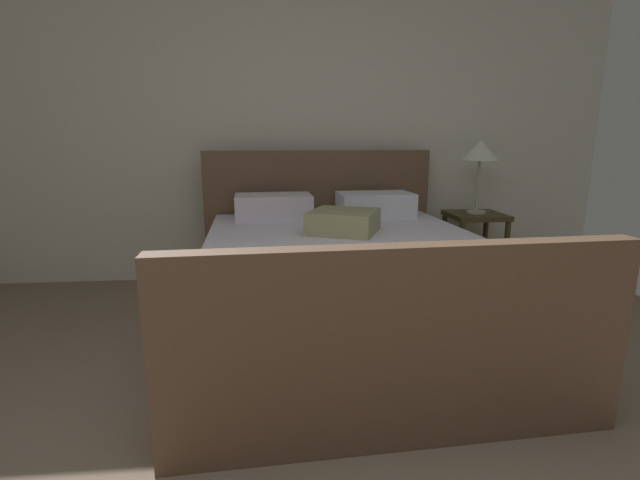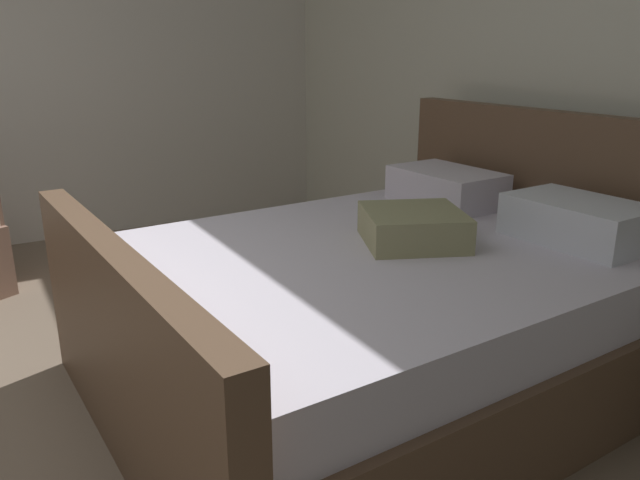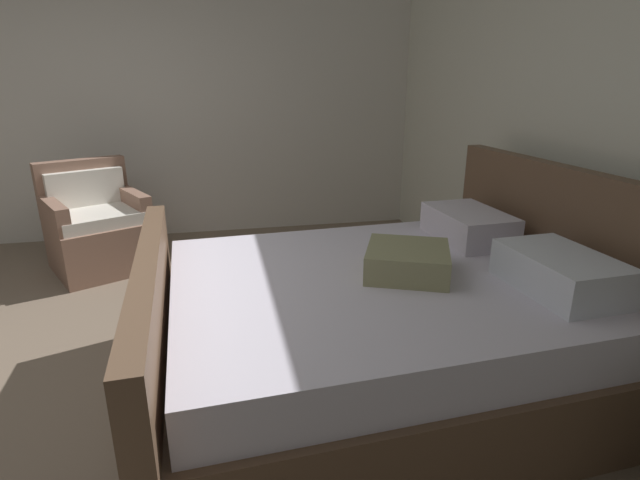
# 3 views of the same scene
# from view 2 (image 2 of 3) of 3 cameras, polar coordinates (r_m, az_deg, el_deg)

# --- Properties ---
(wall_back) EXTENTS (5.48, 0.12, 2.56)m
(wall_back) POSITION_cam_2_polar(r_m,az_deg,el_deg) (3.57, 21.48, 14.10)
(wall_back) COLOR silver
(wall_back) RESTS_ON ground
(bed) EXTENTS (1.98, 2.36, 1.11)m
(bed) POSITION_cam_2_polar(r_m,az_deg,el_deg) (2.70, 6.13, -6.08)
(bed) COLOR brown
(bed) RESTS_ON ground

